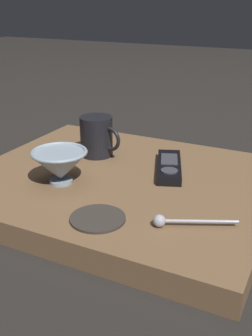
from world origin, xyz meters
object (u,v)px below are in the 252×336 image
cereal_bowl (60,165)px  teaspoon (171,221)px  coffee_mug (97,136)px  tv_remote_near (169,167)px  drink_coaster (98,218)px

cereal_bowl → teaspoon: 0.29m
cereal_bowl → coffee_mug: (0.01, -0.18, 0.01)m
cereal_bowl → tv_remote_near: 0.26m
cereal_bowl → teaspoon: (-0.28, 0.07, -0.03)m
drink_coaster → cereal_bowl: bearing=-34.2°
tv_remote_near → cereal_bowl: bearing=41.8°
tv_remote_near → drink_coaster: tv_remote_near is taller
cereal_bowl → drink_coaster: cereal_bowl is taller
teaspoon → drink_coaster: bearing=15.9°
cereal_bowl → tv_remote_near: cereal_bowl is taller
cereal_bowl → tv_remote_near: size_ratio=0.66×
coffee_mug → cereal_bowl: bearing=94.1°
teaspoon → drink_coaster: 0.13m
cereal_bowl → tv_remote_near: bearing=-138.2°
coffee_mug → teaspoon: bearing=139.8°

